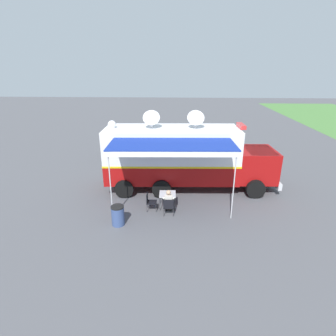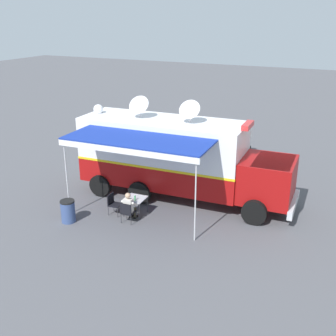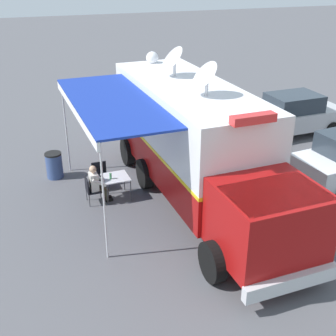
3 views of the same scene
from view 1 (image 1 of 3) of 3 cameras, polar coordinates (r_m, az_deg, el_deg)
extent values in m
plane|color=#515156|center=(15.57, 0.75, -4.17)|extent=(100.00, 100.00, 0.00)
cube|color=silver|center=(17.98, 8.35, -0.89)|extent=(0.32, 4.80, 0.01)
cube|color=#9E0F0F|center=(15.12, 0.77, -0.21)|extent=(2.80, 7.30, 1.10)
cube|color=white|center=(14.68, 0.80, 4.90)|extent=(2.80, 7.30, 1.70)
cube|color=yellow|center=(14.94, 0.78, 1.76)|extent=(2.82, 7.32, 0.10)
cube|color=#9E0F0F|center=(15.75, 17.95, 0.78)|extent=(2.39, 2.19, 1.70)
cube|color=#28333D|center=(15.66, 18.85, 2.49)|extent=(2.21, 1.56, 0.70)
cube|color=silver|center=(16.43, 21.37, -2.21)|extent=(2.38, 0.30, 0.36)
cylinder|color=black|center=(17.14, 15.79, -0.79)|extent=(0.34, 1.01, 1.00)
cylinder|color=black|center=(14.93, 18.17, -4.28)|extent=(0.34, 1.01, 1.00)
cylinder|color=black|center=(16.53, -1.13, -0.77)|extent=(0.34, 1.01, 1.00)
cylinder|color=black|center=(14.23, -1.40, -4.44)|extent=(0.34, 1.01, 1.00)
cylinder|color=black|center=(16.70, -7.94, -0.75)|extent=(0.34, 1.01, 1.00)
cylinder|color=black|center=(14.43, -9.30, -4.36)|extent=(0.34, 1.01, 1.00)
cube|color=white|center=(14.47, 0.81, 8.34)|extent=(2.80, 7.30, 0.10)
cube|color=red|center=(14.92, 15.34, 8.66)|extent=(1.11, 0.33, 0.20)
cylinder|color=silver|center=(14.44, -3.53, 9.40)|extent=(0.10, 0.10, 0.45)
cone|color=silver|center=(14.22, -3.60, 10.88)|extent=(0.75, 0.93, 0.81)
cylinder|color=silver|center=(14.47, 5.88, 9.35)|extent=(0.10, 0.10, 0.45)
cone|color=silver|center=(14.25, 6.00, 10.83)|extent=(0.75, 0.93, 0.81)
sphere|color=white|center=(14.75, -11.87, 9.06)|extent=(0.44, 0.44, 0.44)
cube|color=#193399|center=(12.23, 0.87, 5.08)|extent=(2.44, 5.85, 0.06)
cube|color=white|center=(11.26, 0.90, 2.95)|extent=(0.32, 5.76, 0.24)
cylinder|color=silver|center=(12.18, 13.84, -3.75)|extent=(0.05, 0.05, 3.25)
cylinder|color=silver|center=(12.13, -12.17, -3.69)|extent=(0.05, 0.05, 3.25)
cube|color=silver|center=(13.17, -0.10, -5.56)|extent=(0.83, 0.83, 0.03)
cylinder|color=#333338|center=(13.67, 1.47, -6.25)|extent=(0.03, 0.03, 0.70)
cylinder|color=#333338|center=(13.01, 1.53, -7.73)|extent=(0.03, 0.03, 0.70)
cylinder|color=#333338|center=(13.67, -1.65, -6.24)|extent=(0.03, 0.03, 0.70)
cylinder|color=#333338|center=(13.02, -1.76, -7.71)|extent=(0.03, 0.03, 0.70)
cylinder|color=#3F9959|center=(12.96, 0.25, -5.45)|extent=(0.07, 0.07, 0.20)
cylinder|color=white|center=(12.91, 0.25, -5.01)|extent=(0.04, 0.04, 0.02)
cube|color=black|center=(12.68, 0.10, -8.16)|extent=(0.50, 0.50, 0.04)
cube|color=black|center=(12.38, 0.10, -7.72)|extent=(0.06, 0.48, 0.44)
cylinder|color=#333338|center=(12.98, -0.88, -8.50)|extent=(0.02, 0.02, 0.42)
cylinder|color=#333338|center=(12.98, 1.09, -8.51)|extent=(0.02, 0.02, 0.42)
cylinder|color=#333338|center=(12.60, -0.92, -9.47)|extent=(0.02, 0.02, 0.42)
cylinder|color=#333338|center=(12.59, 1.11, -9.48)|extent=(0.02, 0.02, 0.42)
cube|color=black|center=(13.06, -3.49, -7.30)|extent=(0.50, 0.50, 0.04)
cube|color=black|center=(12.97, -4.49, -6.39)|extent=(0.48, 0.06, 0.44)
cylinder|color=#333338|center=(13.34, -2.46, -7.66)|extent=(0.02, 0.02, 0.42)
cylinder|color=#333338|center=(12.95, -2.56, -8.58)|extent=(0.02, 0.02, 0.42)
cylinder|color=#333338|center=(13.37, -4.36, -7.64)|extent=(0.02, 0.02, 0.42)
cylinder|color=#333338|center=(12.98, -4.52, -8.56)|extent=(0.02, 0.02, 0.42)
cube|color=silver|center=(12.54, 0.10, -6.96)|extent=(0.25, 0.37, 0.56)
sphere|color=tan|center=(12.35, 0.10, -5.23)|extent=(0.22, 0.22, 0.22)
cylinder|color=silver|center=(12.63, -0.94, -6.54)|extent=(0.43, 0.11, 0.34)
cylinder|color=silver|center=(12.63, 1.16, -6.55)|extent=(0.43, 0.11, 0.34)
cylinder|color=#383323|center=(12.83, -0.34, -7.69)|extent=(0.39, 0.15, 0.13)
cylinder|color=#383323|center=(13.10, -0.33, -8.20)|extent=(0.11, 0.11, 0.42)
cube|color=black|center=(13.24, -0.33, -8.74)|extent=(0.24, 0.11, 0.07)
cylinder|color=#383323|center=(12.83, 0.56, -7.70)|extent=(0.39, 0.15, 0.13)
cylinder|color=#383323|center=(13.10, 0.55, -8.21)|extent=(0.11, 0.11, 0.42)
cube|color=black|center=(13.24, 0.55, -8.75)|extent=(0.24, 0.11, 0.07)
cylinder|color=#384C7F|center=(12.11, -10.63, -10.03)|extent=(0.56, 0.56, 0.85)
cylinder|color=black|center=(11.88, -10.78, -8.14)|extent=(0.57, 0.57, 0.06)
cube|color=silver|center=(20.50, 5.21, 4.01)|extent=(4.38, 2.27, 0.76)
cube|color=#28333D|center=(20.16, 5.34, 5.85)|extent=(2.27, 1.83, 0.68)
cylinder|color=black|center=(21.73, 2.30, 4.00)|extent=(0.66, 0.29, 0.64)
cylinder|color=black|center=(21.99, 6.99, 4.06)|extent=(0.66, 0.29, 0.64)
cylinder|color=black|center=(19.26, 3.11, 1.79)|extent=(0.66, 0.29, 0.64)
cylinder|color=black|center=(19.55, 8.36, 1.88)|extent=(0.66, 0.29, 0.64)
cube|color=#B2B5BA|center=(21.47, -7.16, 4.70)|extent=(4.28, 1.99, 0.76)
cube|color=#28333D|center=(21.14, -7.29, 6.47)|extent=(2.17, 1.69, 0.68)
cylinder|color=black|center=(22.94, -8.96, 4.66)|extent=(0.65, 0.25, 0.64)
cylinder|color=black|center=(22.73, -4.46, 4.70)|extent=(0.65, 0.25, 0.64)
cylinder|color=black|center=(20.48, -10.05, 2.65)|extent=(0.65, 0.25, 0.64)
cylinder|color=black|center=(20.24, -5.02, 2.68)|extent=(0.65, 0.25, 0.64)
camera|label=2|loc=(7.53, 107.96, 3.95)|focal=44.66mm
camera|label=3|loc=(14.88, 55.95, 13.50)|focal=47.07mm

